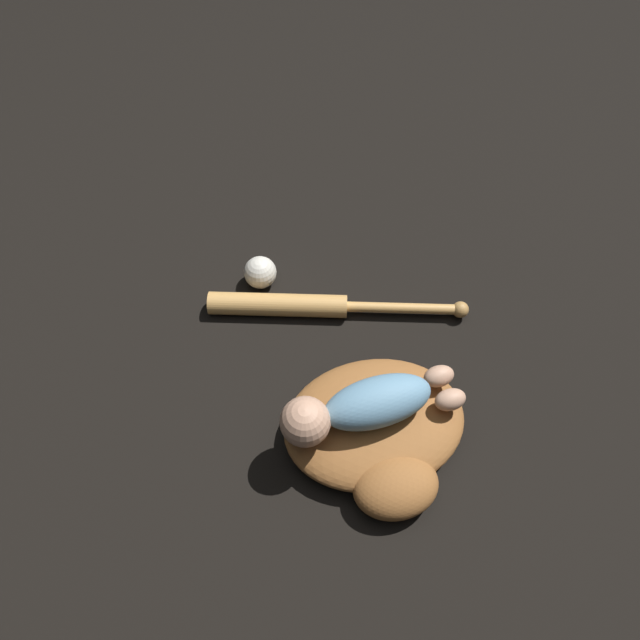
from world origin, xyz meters
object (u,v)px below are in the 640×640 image
baseball_bat (304,305)px  baseball (260,272)px  baseball_glove (378,432)px  baby_figure (362,406)px

baseball_bat → baseball: size_ratio=7.69×
baseball → baseball_glove: bearing=117.5°
baby_figure → baseball_bat: size_ratio=0.61×
baby_figure → baseball_bat: baby_figure is taller
baseball → baby_figure: bearing=114.6°
baby_figure → baseball: bearing=-65.4°
baby_figure → baseball_glove: bearing=155.4°
baseball_glove → baseball: baseball_glove is taller
baseball → baseball_bat: bearing=135.5°
baseball_bat → baseball_glove: bearing=110.7°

